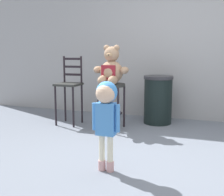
# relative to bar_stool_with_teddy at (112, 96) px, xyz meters

# --- Properties ---
(ground_plane) EXTENTS (24.00, 24.00, 0.00)m
(ground_plane) POSITION_rel_bar_stool_with_teddy_xyz_m (0.87, -1.11, -0.51)
(ground_plane) COLOR slate
(building_wall) EXTENTS (7.87, 0.30, 3.31)m
(building_wall) POSITION_rel_bar_stool_with_teddy_xyz_m (0.87, 1.16, 1.15)
(building_wall) COLOR #98989B
(building_wall) RESTS_ON ground_plane
(bar_stool_with_teddy) EXTENTS (0.41, 0.41, 0.70)m
(bar_stool_with_teddy) POSITION_rel_bar_stool_with_teddy_xyz_m (0.00, 0.00, 0.00)
(bar_stool_with_teddy) COLOR #292A28
(bar_stool_with_teddy) RESTS_ON ground_plane
(teddy_bear) EXTENTS (0.54, 0.49, 0.58)m
(teddy_bear) POSITION_rel_bar_stool_with_teddy_xyz_m (-0.00, -0.03, 0.41)
(teddy_bear) COLOR tan
(teddy_bear) RESTS_ON bar_stool_with_teddy
(child_walking) EXTENTS (0.29, 0.23, 0.90)m
(child_walking) POSITION_rel_bar_stool_with_teddy_xyz_m (0.48, -1.51, 0.15)
(child_walking) COLOR #C99697
(child_walking) RESTS_ON ground_plane
(trash_bin) EXTENTS (0.48, 0.48, 0.79)m
(trash_bin) POSITION_rel_bar_stool_with_teddy_xyz_m (0.61, 0.57, -0.11)
(trash_bin) COLOR black
(trash_bin) RESTS_ON ground_plane
(bar_chair_empty) EXTENTS (0.37, 0.37, 1.11)m
(bar_chair_empty) POSITION_rel_bar_stool_with_teddy_xyz_m (-0.75, 0.05, 0.10)
(bar_chair_empty) COLOR #292A28
(bar_chair_empty) RESTS_ON ground_plane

